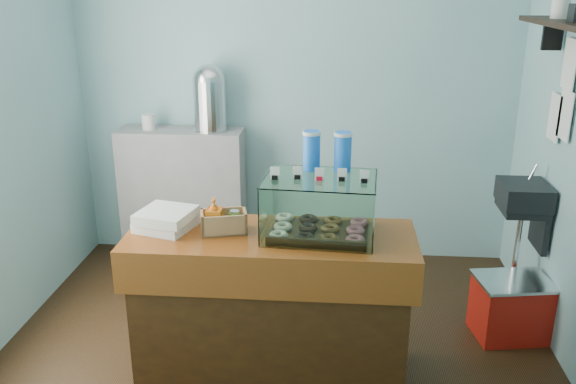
# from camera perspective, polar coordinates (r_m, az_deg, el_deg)

# --- Properties ---
(ground) EXTENTS (3.50, 3.50, 0.00)m
(ground) POSITION_cam_1_polar(r_m,az_deg,el_deg) (4.01, -1.09, -14.47)
(ground) COLOR black
(ground) RESTS_ON ground
(room_shell) EXTENTS (3.54, 3.04, 2.82)m
(room_shell) POSITION_cam_1_polar(r_m,az_deg,el_deg) (3.38, -0.82, 10.37)
(room_shell) COLOR #7DB0B6
(room_shell) RESTS_ON ground
(counter) EXTENTS (1.60, 0.60, 0.90)m
(counter) POSITION_cam_1_polar(r_m,az_deg,el_deg) (3.56, -1.56, -10.59)
(counter) COLOR #40220C
(counter) RESTS_ON ground
(back_shelf) EXTENTS (1.00, 0.32, 1.10)m
(back_shelf) POSITION_cam_1_polar(r_m,az_deg,el_deg) (5.09, -9.74, -0.29)
(back_shelf) COLOR gray
(back_shelf) RESTS_ON ground
(display_case) EXTENTS (0.63, 0.48, 0.55)m
(display_case) POSITION_cam_1_polar(r_m,az_deg,el_deg) (3.33, 3.13, -0.93)
(display_case) COLOR black
(display_case) RESTS_ON counter
(condiment_crate) EXTENTS (0.28, 0.21, 0.20)m
(condiment_crate) POSITION_cam_1_polar(r_m,az_deg,el_deg) (3.39, -6.25, -2.62)
(condiment_crate) COLOR #A77F53
(condiment_crate) RESTS_ON counter
(pastry_boxes) EXTENTS (0.35, 0.36, 0.11)m
(pastry_boxes) POSITION_cam_1_polar(r_m,az_deg,el_deg) (3.49, -11.33, -2.52)
(pastry_boxes) COLOR silver
(pastry_boxes) RESTS_ON counter
(coffee_urn) EXTENTS (0.28, 0.28, 0.52)m
(coffee_urn) POSITION_cam_1_polar(r_m,az_deg,el_deg) (4.82, -7.33, 8.89)
(coffee_urn) COLOR silver
(coffee_urn) RESTS_ON back_shelf
(red_cooler) EXTENTS (0.52, 0.43, 0.41)m
(red_cooler) POSITION_cam_1_polar(r_m,az_deg,el_deg) (4.30, 20.11, -10.11)
(red_cooler) COLOR red
(red_cooler) RESTS_ON ground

